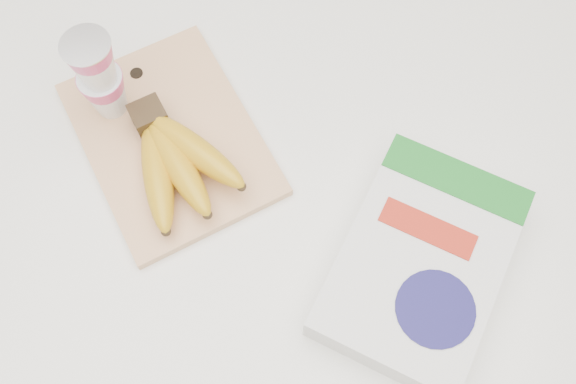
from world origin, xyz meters
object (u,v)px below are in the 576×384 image
object	(u,v)px
bananas	(175,160)
yogurt_stack	(99,75)
cutting_board	(170,139)
cereal_box	(420,263)
table	(205,305)

from	to	relation	value
bananas	yogurt_stack	distance (m)	0.16
cutting_board	cereal_box	xyz separation A→B (m)	(0.36, -0.19, 0.02)
table	cutting_board	size ratio (longest dim) A/B	4.00
bananas	cereal_box	distance (m)	0.37
table	cereal_box	bearing A→B (deg)	-9.22
cutting_board	cereal_box	distance (m)	0.41
bananas	cereal_box	size ratio (longest dim) A/B	0.62
yogurt_stack	cereal_box	xyz separation A→B (m)	(0.45, -0.24, -0.07)
table	cereal_box	distance (m)	0.64
table	bananas	bearing A→B (deg)	80.06
table	cutting_board	world-z (taller)	cutting_board
table	yogurt_stack	bearing A→B (deg)	116.72
cutting_board	yogurt_stack	xyz separation A→B (m)	(-0.09, 0.05, 0.09)
cutting_board	yogurt_stack	size ratio (longest dim) A/B	2.06
table	yogurt_stack	world-z (taller)	yogurt_stack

